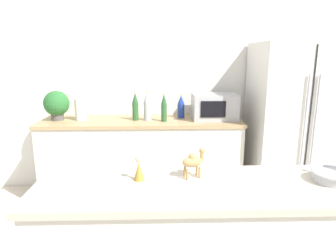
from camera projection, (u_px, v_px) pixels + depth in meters
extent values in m
cube|color=white|center=(168.00, 83.00, 3.55)|extent=(8.00, 0.06, 2.55)
cube|color=silver|center=(142.00, 160.00, 3.42)|extent=(2.16, 0.60, 0.87)
cube|color=tan|center=(141.00, 121.00, 3.31)|extent=(2.19, 0.63, 0.03)
cube|color=silver|center=(292.00, 124.00, 3.28)|extent=(0.87, 0.72, 1.73)
cube|color=black|center=(308.00, 132.00, 2.93)|extent=(0.01, 0.01, 1.66)
cylinder|color=#B2B5BA|center=(305.00, 124.00, 2.89)|extent=(0.02, 0.02, 0.95)
cylinder|color=#B2B5BA|center=(315.00, 124.00, 2.89)|extent=(0.02, 0.02, 0.95)
cube|color=#B7AD99|center=(220.00, 188.00, 1.48)|extent=(1.85, 0.51, 0.03)
cylinder|color=#595451|center=(58.00, 116.00, 3.28)|extent=(0.13, 0.13, 0.08)
sphere|color=#2D7033|center=(56.00, 103.00, 3.25)|extent=(0.27, 0.27, 0.27)
cylinder|color=white|center=(81.00, 109.00, 3.26)|extent=(0.12, 0.12, 0.24)
cube|color=#B2B5BA|center=(214.00, 106.00, 3.32)|extent=(0.48, 0.36, 0.28)
cube|color=black|center=(213.00, 109.00, 3.14)|extent=(0.26, 0.01, 0.17)
cylinder|color=#2D6033|center=(135.00, 111.00, 3.26)|extent=(0.07, 0.07, 0.20)
cone|color=#2D6033|center=(135.00, 97.00, 3.23)|extent=(0.06, 0.06, 0.11)
cylinder|color=gold|center=(135.00, 92.00, 3.21)|extent=(0.02, 0.02, 0.01)
cylinder|color=#2D6033|center=(164.00, 113.00, 3.20)|extent=(0.06, 0.06, 0.19)
cone|color=#2D6033|center=(164.00, 99.00, 3.17)|extent=(0.06, 0.06, 0.11)
cylinder|color=gold|center=(164.00, 93.00, 3.15)|extent=(0.02, 0.02, 0.01)
cylinder|color=#B2B7BC|center=(147.00, 111.00, 3.25)|extent=(0.08, 0.08, 0.20)
cone|color=#B2B7BC|center=(147.00, 97.00, 3.22)|extent=(0.08, 0.08, 0.11)
cylinder|color=gold|center=(147.00, 91.00, 3.20)|extent=(0.03, 0.03, 0.01)
cylinder|color=navy|center=(181.00, 111.00, 3.39)|extent=(0.08, 0.08, 0.16)
cone|color=navy|center=(181.00, 99.00, 3.36)|extent=(0.08, 0.08, 0.09)
cylinder|color=gold|center=(181.00, 95.00, 3.35)|extent=(0.03, 0.03, 0.01)
cylinder|color=#B7BABF|center=(332.00, 177.00, 1.51)|extent=(0.19, 0.19, 0.05)
torus|color=#B7BABF|center=(333.00, 173.00, 1.50)|extent=(0.20, 0.20, 0.02)
ellipsoid|color=tan|center=(192.00, 162.00, 1.54)|extent=(0.12, 0.09, 0.06)
sphere|color=tan|center=(192.00, 157.00, 1.54)|extent=(0.04, 0.04, 0.04)
cylinder|color=tan|center=(202.00, 156.00, 1.55)|extent=(0.02, 0.02, 0.05)
sphere|color=tan|center=(202.00, 151.00, 1.55)|extent=(0.03, 0.03, 0.03)
cylinder|color=tan|center=(197.00, 170.00, 1.58)|extent=(0.01, 0.01, 0.06)
cylinder|color=tan|center=(200.00, 172.00, 1.55)|extent=(0.01, 0.01, 0.06)
cylinder|color=tan|center=(185.00, 172.00, 1.56)|extent=(0.01, 0.01, 0.06)
cylinder|color=tan|center=(187.00, 174.00, 1.53)|extent=(0.01, 0.01, 0.06)
cone|color=#B28933|center=(139.00, 171.00, 1.52)|extent=(0.06, 0.06, 0.09)
sphere|color=beige|center=(139.00, 159.00, 1.51)|extent=(0.04, 0.04, 0.04)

